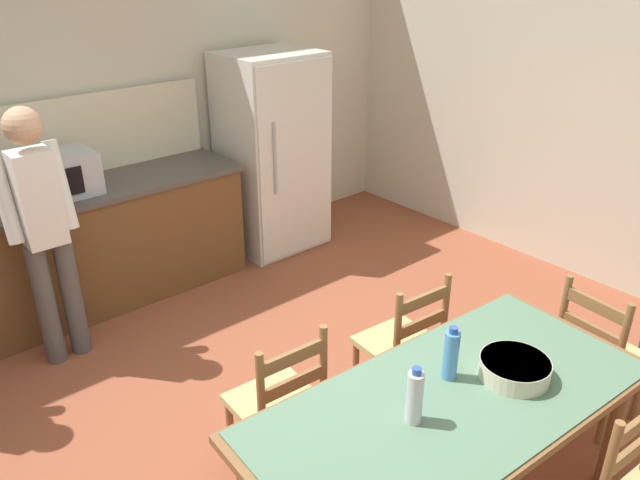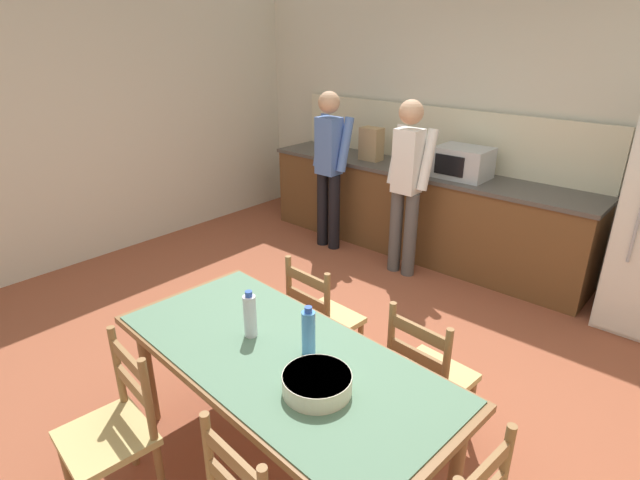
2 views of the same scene
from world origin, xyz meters
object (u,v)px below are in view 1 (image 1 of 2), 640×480
(bottle_off_centre, at_px, (451,354))
(person_at_counter, at_px, (43,226))
(serving_bowl, at_px, (515,367))
(chair_side_far_right, at_px, (403,345))
(chair_head_end, at_px, (598,354))
(refrigerator, at_px, (272,153))
(bottle_near_centre, at_px, (415,397))
(dining_table, at_px, (451,412))
(microwave, at_px, (58,175))
(chair_side_far_left, at_px, (279,404))

(bottle_off_centre, xyz_separation_m, person_at_counter, (-0.96, 2.43, 0.08))
(serving_bowl, xyz_separation_m, person_at_counter, (-1.19, 2.62, 0.16))
(chair_side_far_right, bearing_deg, chair_head_end, 139.32)
(refrigerator, xyz_separation_m, bottle_near_centre, (-1.52, -3.02, 0.01))
(dining_table, relative_size, bottle_near_centre, 7.30)
(microwave, xyz_separation_m, bottle_off_centre, (0.66, -2.95, -0.21))
(chair_head_end, bearing_deg, chair_side_far_left, 68.67)
(serving_bowl, distance_m, chair_head_end, 0.99)
(bottle_off_centre, bearing_deg, chair_side_far_left, 126.54)
(serving_bowl, xyz_separation_m, chair_side_far_right, (0.15, 0.79, -0.37))
(chair_side_far_right, bearing_deg, chair_side_far_left, 1.05)
(microwave, bearing_deg, chair_side_far_right, -66.29)
(microwave, xyz_separation_m, chair_side_far_left, (0.17, -2.29, -0.65))
(microwave, relative_size, person_at_counter, 0.29)
(chair_side_far_right, bearing_deg, person_at_counter, -49.16)
(serving_bowl, xyz_separation_m, chair_head_end, (0.92, 0.01, -0.37))
(bottle_near_centre, xyz_separation_m, chair_side_far_right, (0.72, 0.69, -0.44))
(serving_bowl, relative_size, person_at_counter, 0.19)
(dining_table, xyz_separation_m, person_at_counter, (-0.86, 2.54, 0.29))
(bottle_near_centre, distance_m, chair_side_far_right, 1.09)
(microwave, distance_m, chair_head_end, 3.67)
(chair_head_end, height_order, chair_side_far_right, same)
(bottle_near_centre, distance_m, person_at_counter, 2.60)
(refrigerator, height_order, bottle_off_centre, refrigerator)
(person_at_counter, bearing_deg, chair_side_far_right, -143.93)
(refrigerator, bearing_deg, dining_table, -112.93)
(bottle_off_centre, distance_m, chair_side_far_left, 0.93)
(refrigerator, bearing_deg, bottle_near_centre, -116.77)
(chair_side_far_left, xyz_separation_m, person_at_counter, (-0.47, 1.78, 0.52))
(dining_table, bearing_deg, serving_bowl, -14.87)
(serving_bowl, bearing_deg, bottle_near_centre, 169.72)
(bottle_off_centre, relative_size, person_at_counter, 0.16)
(chair_head_end, relative_size, chair_side_far_left, 1.00)
(dining_table, relative_size, person_at_counter, 1.15)
(dining_table, bearing_deg, refrigerator, 67.07)
(chair_side_far_left, height_order, person_at_counter, person_at_counter)
(refrigerator, height_order, microwave, refrigerator)
(refrigerator, bearing_deg, chair_head_end, -90.65)
(chair_side_far_left, bearing_deg, serving_bowl, 133.81)
(refrigerator, relative_size, microwave, 3.49)
(bottle_off_centre, bearing_deg, bottle_near_centre, -165.55)
(bottle_off_centre, bearing_deg, chair_side_far_right, 58.00)
(refrigerator, distance_m, chair_head_end, 3.14)
(chair_head_end, bearing_deg, bottle_off_centre, 86.78)
(refrigerator, relative_size, person_at_counter, 1.02)
(bottle_near_centre, xyz_separation_m, bottle_off_centre, (0.34, 0.09, 0.00))
(dining_table, relative_size, chair_head_end, 2.17)
(microwave, distance_m, bottle_off_centre, 3.03)
(chair_side_far_right, distance_m, person_at_counter, 2.33)
(refrigerator, xyz_separation_m, chair_side_far_right, (-0.81, -2.33, -0.43))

